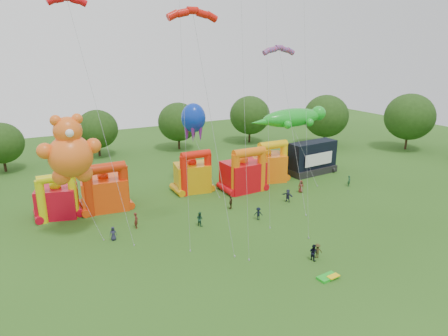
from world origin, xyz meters
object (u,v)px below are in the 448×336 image
octopus_kite (198,135)px  teddy_bear_kite (74,164)px  bouncy_castle_0 (57,200)px  spectator_4 (231,202)px  spectator_0 (113,234)px  bouncy_castle_2 (193,175)px  stage_trailer (312,158)px  gecko_kite (295,127)px

octopus_kite → teddy_bear_kite: bearing=-151.5°
bouncy_castle_0 → spectator_4: (20.18, -7.95, -1.37)m
octopus_kite → spectator_0: bearing=-142.1°
bouncy_castle_2 → spectator_0: bearing=-144.0°
spectator_4 → stage_trailer: bearing=157.4°
octopus_kite → spectator_0: 21.33m
bouncy_castle_0 → gecko_kite: gecko_kite is taller
bouncy_castle_0 → bouncy_castle_2: bouncy_castle_2 is taller
spectator_4 → teddy_bear_kite: bearing=-44.2°
stage_trailer → teddy_bear_kite: teddy_bear_kite is taller
bouncy_castle_0 → octopus_kite: (20.40, 2.70, 5.61)m
teddy_bear_kite → spectator_4: bearing=-1.4°
spectator_0 → spectator_4: spectator_4 is taller
teddy_bear_kite → octopus_kite: size_ratio=1.12×
bouncy_castle_2 → spectator_4: bearing=-79.4°
gecko_kite → spectator_4: 18.46m
bouncy_castle_0 → gecko_kite: bearing=-1.6°
spectator_4 → bouncy_castle_0: bearing=-64.3°
bouncy_castle_2 → spectator_4: size_ratio=3.56×
stage_trailer → octopus_kite: 20.29m
bouncy_castle_2 → octopus_kite: bearing=49.5°
bouncy_castle_2 → spectator_4: bouncy_castle_2 is taller
gecko_kite → spectator_0: gecko_kite is taller
bouncy_castle_0 → teddy_bear_kite: bearing=-78.3°
stage_trailer → gecko_kite: gecko_kite is taller
stage_trailer → spectator_0: size_ratio=5.55×
bouncy_castle_2 → spectator_0: bouncy_castle_2 is taller
bouncy_castle_2 → gecko_kite: bearing=-5.2°
stage_trailer → teddy_bear_kite: (-38.12, -6.72, 5.97)m
bouncy_castle_2 → gecko_kite: gecko_kite is taller
gecko_kite → stage_trailer: bearing=2.6°
bouncy_castle_0 → spectator_4: size_ratio=3.30×
teddy_bear_kite → spectator_0: 8.61m
teddy_bear_kite → spectator_0: bearing=-35.9°
spectator_0 → spectator_4: 15.75m
bouncy_castle_2 → gecko_kite: size_ratio=0.45×
bouncy_castle_0 → spectator_4: bouncy_castle_0 is taller
spectator_0 → stage_trailer: bearing=29.4°
bouncy_castle_2 → teddy_bear_kite: size_ratio=0.46×
teddy_bear_kite → gecko_kite: size_ratio=0.99×
teddy_bear_kite → spectator_0: size_ratio=8.80×
spectator_0 → teddy_bear_kite: bearing=159.4°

